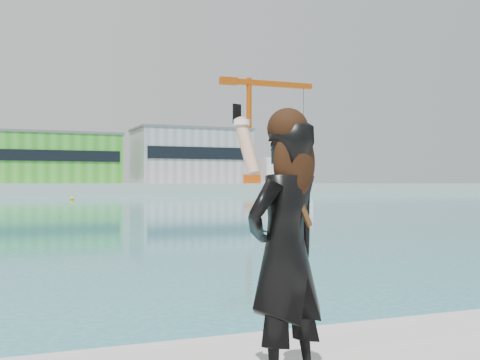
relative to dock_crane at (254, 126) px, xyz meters
name	(u,v)px	position (x,y,z in m)	size (l,w,h in m)	color
far_quay	(3,188)	(-53.20, 8.00, -14.07)	(320.00, 40.00, 2.00)	#9E9E99
warehouse_green	(44,158)	(-45.20, 5.98, -7.81)	(30.60, 16.36, 10.50)	green
warehouse_grey_right	(191,156)	(-13.20, 5.98, -6.80)	(25.50, 15.35, 12.50)	gray
ancillary_shed	(281,171)	(8.80, 4.00, -10.07)	(12.00, 10.00, 6.00)	silver
dock_crane	(254,126)	(0.00, 0.00, 0.00)	(23.00, 4.00, 24.00)	#D74E0C
flagpole_right	(118,161)	(-31.11, -1.00, -8.53)	(1.28, 0.16, 8.00)	silver
buoy_near	(72,200)	(-46.09, -50.62, -15.07)	(0.50, 0.50, 0.50)	#DBBA0B
woman	(285,245)	(-53.20, -122.32, -13.42)	(0.68, 0.57, 1.67)	black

